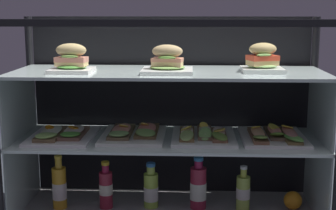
# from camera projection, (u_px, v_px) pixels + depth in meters

# --- Properties ---
(case_frame) EXTENTS (1.37, 0.51, 0.88)m
(case_frame) POSITION_uv_depth(u_px,v_px,m) (169.00, 105.00, 2.28)
(case_frame) COLOR black
(case_frame) RESTS_ON ground
(riser_lower_tier) EXTENTS (1.31, 0.44, 0.32)m
(riser_lower_tier) POSITION_uv_depth(u_px,v_px,m) (168.00, 176.00, 2.20)
(riser_lower_tier) COLOR silver
(riser_lower_tier) RESTS_ON case_base_deck
(shelf_lower_glass) EXTENTS (1.32, 0.45, 0.01)m
(shelf_lower_glass) POSITION_uv_depth(u_px,v_px,m) (168.00, 139.00, 2.17)
(shelf_lower_glass) COLOR silver
(shelf_lower_glass) RESTS_ON riser_lower_tier
(riser_upper_tier) EXTENTS (1.31, 0.44, 0.28)m
(riser_upper_tier) POSITION_uv_depth(u_px,v_px,m) (168.00, 106.00, 2.14)
(riser_upper_tier) COLOR silver
(riser_upper_tier) RESTS_ON shelf_lower_glass
(shelf_upper_glass) EXTENTS (1.32, 0.45, 0.01)m
(shelf_upper_glass) POSITION_uv_depth(u_px,v_px,m) (168.00, 73.00, 2.11)
(shelf_upper_glass) COLOR silver
(shelf_upper_glass) RESTS_ON riser_upper_tier
(plated_roll_sandwich_right_of_center) EXTENTS (0.17, 0.17, 0.12)m
(plated_roll_sandwich_right_of_center) POSITION_uv_depth(u_px,v_px,m) (71.00, 61.00, 2.07)
(plated_roll_sandwich_right_of_center) COLOR white
(plated_roll_sandwich_right_of_center) RESTS_ON shelf_upper_glass
(plated_roll_sandwich_far_left) EXTENTS (0.21, 0.21, 0.12)m
(plated_roll_sandwich_far_left) POSITION_uv_depth(u_px,v_px,m) (168.00, 63.00, 2.05)
(plated_roll_sandwich_far_left) COLOR white
(plated_roll_sandwich_far_left) RESTS_ON shelf_upper_glass
(plated_roll_sandwich_near_left_corner) EXTENTS (0.17, 0.17, 0.12)m
(plated_roll_sandwich_near_left_corner) POSITION_uv_depth(u_px,v_px,m) (262.00, 60.00, 2.07)
(plated_roll_sandwich_near_left_corner) COLOR white
(plated_roll_sandwich_near_left_corner) RESTS_ON shelf_upper_glass
(open_sandwich_tray_far_left) EXTENTS (0.27, 0.34, 0.05)m
(open_sandwich_tray_far_left) POSITION_uv_depth(u_px,v_px,m) (62.00, 134.00, 2.16)
(open_sandwich_tray_far_left) COLOR white
(open_sandwich_tray_far_left) RESTS_ON shelf_lower_glass
(open_sandwich_tray_far_right) EXTENTS (0.27, 0.34, 0.06)m
(open_sandwich_tray_far_right) POSITION_uv_depth(u_px,v_px,m) (133.00, 133.00, 2.18)
(open_sandwich_tray_far_right) COLOR white
(open_sandwich_tray_far_right) RESTS_ON shelf_lower_glass
(open_sandwich_tray_near_right_corner) EXTENTS (0.27, 0.34, 0.06)m
(open_sandwich_tray_near_right_corner) POSITION_uv_depth(u_px,v_px,m) (203.00, 135.00, 2.16)
(open_sandwich_tray_near_right_corner) COLOR white
(open_sandwich_tray_near_right_corner) RESTS_ON shelf_lower_glass
(open_sandwich_tray_left_of_center) EXTENTS (0.27, 0.35, 0.06)m
(open_sandwich_tray_left_of_center) POSITION_uv_depth(u_px,v_px,m) (274.00, 135.00, 2.14)
(open_sandwich_tray_left_of_center) COLOR white
(open_sandwich_tray_left_of_center) RESTS_ON shelf_lower_glass
(juice_bottle_front_middle) EXTENTS (0.06, 0.06, 0.24)m
(juice_bottle_front_middle) POSITION_uv_depth(u_px,v_px,m) (59.00, 188.00, 2.23)
(juice_bottle_front_middle) COLOR gold
(juice_bottle_front_middle) RESTS_ON case_base_deck
(juice_bottle_front_right_end) EXTENTS (0.06, 0.06, 0.22)m
(juice_bottle_front_right_end) POSITION_uv_depth(u_px,v_px,m) (106.00, 188.00, 2.24)
(juice_bottle_front_right_end) COLOR maroon
(juice_bottle_front_right_end) RESTS_ON case_base_deck
(juice_bottle_front_fourth) EXTENTS (0.07, 0.07, 0.21)m
(juice_bottle_front_fourth) POSITION_uv_depth(u_px,v_px,m) (151.00, 190.00, 2.25)
(juice_bottle_front_fourth) COLOR #AED849
(juice_bottle_front_fourth) RESTS_ON case_base_deck
(juice_bottle_back_center) EXTENTS (0.07, 0.07, 0.24)m
(juice_bottle_back_center) POSITION_uv_depth(u_px,v_px,m) (198.00, 187.00, 2.23)
(juice_bottle_back_center) COLOR #A1273F
(juice_bottle_back_center) RESTS_ON case_base_deck
(juice_bottle_tucked_behind) EXTENTS (0.06, 0.06, 0.20)m
(juice_bottle_tucked_behind) POSITION_uv_depth(u_px,v_px,m) (243.00, 192.00, 2.21)
(juice_bottle_tucked_behind) COLOR #B4D254
(juice_bottle_tucked_behind) RESTS_ON case_base_deck
(orange_fruit_beside_bottles) EXTENTS (0.08, 0.08, 0.08)m
(orange_fruit_beside_bottles) POSITION_uv_depth(u_px,v_px,m) (293.00, 200.00, 2.23)
(orange_fruit_beside_bottles) COLOR orange
(orange_fruit_beside_bottles) RESTS_ON case_base_deck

